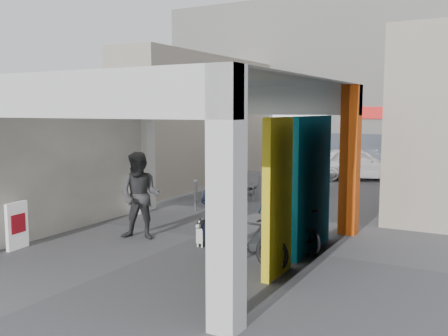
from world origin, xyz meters
The scene contains 21 objects.
ground centered at (0.00, 0.00, 0.00)m, with size 90.00×90.00×0.00m, color #525257.
arcade_canopy centered at (0.54, -0.82, 2.30)m, with size 6.40×6.45×6.40m.
far_building centered at (0.00, 13.99, 3.99)m, with size 18.00×4.08×8.00m.
plaza_bldg_left centered at (-4.50, 7.50, 2.50)m, with size 2.00×9.00×5.00m, color #AEA290.
plaza_bldg_right centered at (4.50, 7.50, 2.50)m, with size 2.00×9.00×5.00m, color #AEA290.
bollard_left centered at (-1.60, 2.49, 0.44)m, with size 0.09×0.09×0.89m, color #989BA0.
bollard_center centered at (-0.03, 2.35, 0.41)m, with size 0.09×0.09×0.82m, color #989BA0.
bollard_right centered at (1.70, 2.24, 0.46)m, with size 0.09×0.09×0.92m, color #989BA0.
advert_board_near centered at (-2.75, -2.71, 0.51)m, with size 0.15×0.56×1.00m.
advert_board_far centered at (-2.75, 1.35, 0.51)m, with size 0.17×0.56×1.00m.
cafe_set centered at (-1.61, 4.62, 0.33)m, with size 1.55×1.25×0.94m.
produce_stand centered at (-1.90, 5.71, 0.31)m, with size 1.20×0.65×0.79m.
crate_stack centered at (0.35, 8.26, 0.28)m, with size 0.52×0.44×0.56m.
border_collie centered at (0.55, -0.61, 0.25)m, with size 0.23×0.45×0.62m.
man_with_dog centered at (1.17, -1.19, 0.86)m, with size 0.62×0.41×1.71m, color black.
man_back_turned centered at (-1.00, -0.78, 0.99)m, with size 0.96×0.75×1.98m, color #3A3A3C.
man_elderly centered at (1.48, 1.11, 0.77)m, with size 0.76×0.49×1.55m, color #51769E.
man_crates centered at (0.46, 6.60, 0.92)m, with size 1.08×0.45×1.84m, color black.
bicycle_front centered at (2.30, 0.08, 0.44)m, with size 0.59×1.69×0.89m, color black.
bicycle_rear centered at (2.03, -1.44, 0.52)m, with size 0.49×1.72×1.04m, color black.
white_van centered at (0.81, 11.37, 0.68)m, with size 1.61×4.00×1.36m, color white.
Camera 1 is at (6.06, -9.56, 2.93)m, focal length 40.00 mm.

